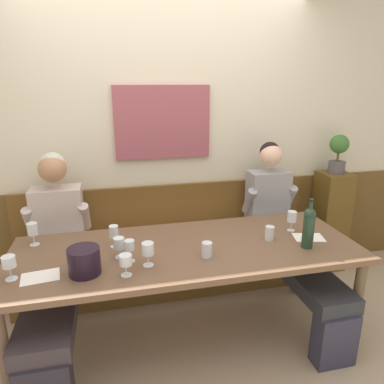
# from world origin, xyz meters

# --- Properties ---
(ground_plane) EXTENTS (6.80, 6.80, 0.02)m
(ground_plane) POSITION_xyz_m (0.00, 0.00, -0.01)
(ground_plane) COLOR tan
(ground_plane) RESTS_ON ground
(room_wall_back) EXTENTS (6.80, 0.12, 2.80)m
(room_wall_back) POSITION_xyz_m (-0.00, 1.09, 1.40)
(room_wall_back) COLOR beige
(room_wall_back) RESTS_ON ground
(wood_wainscot_panel) EXTENTS (6.80, 0.03, 0.93)m
(wood_wainscot_panel) POSITION_xyz_m (0.00, 1.04, 0.47)
(wood_wainscot_panel) COLOR brown
(wood_wainscot_panel) RESTS_ON ground
(wall_bench) EXTENTS (2.64, 0.42, 0.94)m
(wall_bench) POSITION_xyz_m (0.00, 0.83, 0.28)
(wall_bench) COLOR brown
(wall_bench) RESTS_ON ground
(dining_table) EXTENTS (2.34, 0.88, 0.75)m
(dining_table) POSITION_xyz_m (0.00, 0.12, 0.68)
(dining_table) COLOR brown
(dining_table) RESTS_ON ground
(person_center_left_seat) EXTENTS (0.49, 1.32, 1.31)m
(person_center_left_seat) POSITION_xyz_m (-0.90, 0.46, 0.64)
(person_center_left_seat) COLOR #27242F
(person_center_left_seat) RESTS_ON ground
(person_left_seat) EXTENTS (0.47, 1.31, 1.32)m
(person_left_seat) POSITION_xyz_m (0.91, 0.45, 0.63)
(person_left_seat) COLOR #2E2E42
(person_left_seat) RESTS_ON ground
(ice_bucket) EXTENTS (0.19, 0.19, 0.16)m
(ice_bucket) POSITION_xyz_m (-0.65, -0.08, 0.83)
(ice_bucket) COLOR black
(ice_bucket) RESTS_ON dining_table
(wine_bottle_clear_water) EXTENTS (0.08, 0.08, 0.35)m
(wine_bottle_clear_water) POSITION_xyz_m (0.79, -0.07, 0.90)
(wine_bottle_clear_water) COLOR #1F3725
(wine_bottle_clear_water) RESTS_ON dining_table
(wine_glass_center_front) EXTENTS (0.06, 0.06, 0.15)m
(wine_glass_center_front) POSITION_xyz_m (-0.48, 0.24, 0.86)
(wine_glass_center_front) COLOR silver
(wine_glass_center_front) RESTS_ON dining_table
(wine_glass_mid_left) EXTENTS (0.07, 0.07, 0.15)m
(wine_glass_mid_left) POSITION_xyz_m (-0.28, -0.07, 0.85)
(wine_glass_mid_left) COLOR silver
(wine_glass_mid_left) RESTS_ON dining_table
(wine_glass_near_bucket) EXTENTS (0.08, 0.08, 0.14)m
(wine_glass_near_bucket) POSITION_xyz_m (-1.06, -0.05, 0.85)
(wine_glass_near_bucket) COLOR silver
(wine_glass_near_bucket) RESTS_ON dining_table
(wine_glass_by_bottle) EXTENTS (0.06, 0.06, 0.14)m
(wine_glass_by_bottle) POSITION_xyz_m (-0.39, 0.01, 0.86)
(wine_glass_by_bottle) COLOR silver
(wine_glass_by_bottle) RESTS_ON dining_table
(wine_glass_right_end) EXTENTS (0.07, 0.07, 0.16)m
(wine_glass_right_end) POSITION_xyz_m (-1.01, 0.40, 0.86)
(wine_glass_right_end) COLOR silver
(wine_glass_right_end) RESTS_ON dining_table
(wine_glass_left_end) EXTENTS (0.07, 0.07, 0.14)m
(wine_glass_left_end) POSITION_xyz_m (-0.45, 0.08, 0.84)
(wine_glass_left_end) COLOR silver
(wine_glass_left_end) RESTS_ON dining_table
(wine_glass_center_rear) EXTENTS (0.08, 0.08, 0.13)m
(wine_glass_center_rear) POSITION_xyz_m (-0.42, -0.16, 0.85)
(wine_glass_center_rear) COLOR silver
(wine_glass_center_rear) RESTS_ON dining_table
(wine_glass_mid_right) EXTENTS (0.07, 0.07, 0.15)m
(wine_glass_mid_right) POSITION_xyz_m (0.82, 0.21, 0.86)
(wine_glass_mid_right) COLOR silver
(wine_glass_mid_right) RESTS_ON dining_table
(water_tumbler_right) EXTENTS (0.07, 0.07, 0.10)m
(water_tumbler_right) POSITION_xyz_m (0.10, -0.04, 0.80)
(water_tumbler_right) COLOR silver
(water_tumbler_right) RESTS_ON dining_table
(water_tumbler_left) EXTENTS (0.06, 0.06, 0.10)m
(water_tumbler_left) POSITION_xyz_m (0.60, 0.10, 0.80)
(water_tumbler_left) COLOR silver
(water_tumbler_left) RESTS_ON dining_table
(tasting_sheet_left_guest) EXTENTS (0.24, 0.19, 0.00)m
(tasting_sheet_left_guest) POSITION_xyz_m (0.89, 0.07, 0.75)
(tasting_sheet_left_guest) COLOR white
(tasting_sheet_left_guest) RESTS_ON dining_table
(tasting_sheet_right_guest) EXTENTS (0.23, 0.18, 0.00)m
(tasting_sheet_right_guest) POSITION_xyz_m (-0.90, -0.06, 0.75)
(tasting_sheet_right_guest) COLOR white
(tasting_sheet_right_guest) RESTS_ON dining_table
(corner_pedestal) EXTENTS (0.28, 0.28, 0.99)m
(corner_pedestal) POSITION_xyz_m (1.62, 0.86, 0.50)
(corner_pedestal) COLOR brown
(corner_pedestal) RESTS_ON ground
(potted_plant) EXTENTS (0.18, 0.18, 0.37)m
(potted_plant) POSITION_xyz_m (1.62, 0.86, 1.20)
(potted_plant) COLOR #544C4C
(potted_plant) RESTS_ON corner_pedestal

